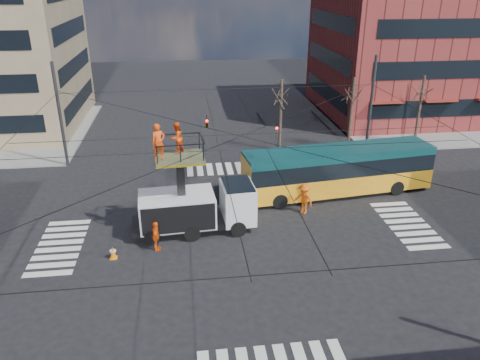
% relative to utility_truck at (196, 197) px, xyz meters
% --- Properties ---
extents(ground, '(120.00, 120.00, 0.00)m').
position_rel_utility_truck_xyz_m(ground, '(2.45, -0.88, -2.10)').
color(ground, black).
rests_on(ground, ground).
extents(sidewalk_ne, '(18.00, 18.00, 0.12)m').
position_rel_utility_truck_xyz_m(sidewalk_ne, '(23.45, 20.12, -2.04)').
color(sidewalk_ne, slate).
rests_on(sidewalk_ne, ground).
extents(crosswalks, '(22.40, 22.40, 0.02)m').
position_rel_utility_truck_xyz_m(crosswalks, '(2.45, -0.88, -2.09)').
color(crosswalks, silver).
rests_on(crosswalks, ground).
extents(building_ne, '(20.06, 16.06, 14.00)m').
position_rel_utility_truck_xyz_m(building_ne, '(24.43, 23.10, 4.91)').
color(building_ne, maroon).
rests_on(building_ne, ground).
extents(overhead_network, '(24.24, 24.24, 8.00)m').
position_rel_utility_truck_xyz_m(overhead_network, '(2.38, -0.47, 2.19)').
color(overhead_network, '#2D2D30').
rests_on(overhead_network, ground).
extents(tree_a, '(2.00, 2.00, 6.00)m').
position_rel_utility_truck_xyz_m(tree_a, '(7.45, 12.62, 2.53)').
color(tree_a, '#382B21').
rests_on(tree_a, ground).
extents(tree_b, '(2.00, 2.00, 6.00)m').
position_rel_utility_truck_xyz_m(tree_b, '(13.45, 12.62, 2.53)').
color(tree_b, '#382B21').
rests_on(tree_b, ground).
extents(tree_c, '(2.00, 2.00, 6.00)m').
position_rel_utility_truck_xyz_m(tree_c, '(19.45, 12.62, 2.53)').
color(tree_c, '#382B21').
rests_on(tree_c, ground).
extents(utility_truck, '(7.14, 3.04, 6.64)m').
position_rel_utility_truck_xyz_m(utility_truck, '(0.00, 0.00, 0.00)').
color(utility_truck, black).
rests_on(utility_truck, ground).
extents(city_bus, '(12.96, 4.14, 3.20)m').
position_rel_utility_truck_xyz_m(city_bus, '(9.56, 3.80, -0.37)').
color(city_bus, orange).
rests_on(city_bus, ground).
extents(traffic_cone, '(0.36, 0.36, 0.68)m').
position_rel_utility_truck_xyz_m(traffic_cone, '(-4.46, -2.47, -1.76)').
color(traffic_cone, orange).
rests_on(traffic_cone, ground).
extents(worker_ground, '(0.47, 1.01, 1.69)m').
position_rel_utility_truck_xyz_m(worker_ground, '(-2.24, -1.92, -1.25)').
color(worker_ground, '#F95E0F').
rests_on(worker_ground, ground).
extents(flagger, '(1.36, 1.44, 1.96)m').
position_rel_utility_truck_xyz_m(flagger, '(6.64, 1.25, -1.12)').
color(flagger, '#DA540D').
rests_on(flagger, ground).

